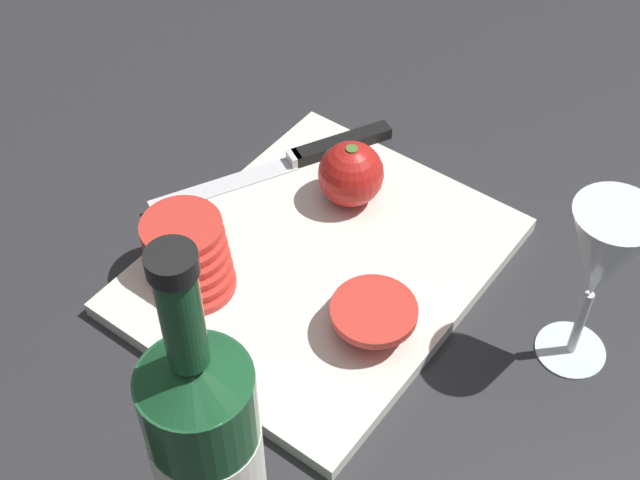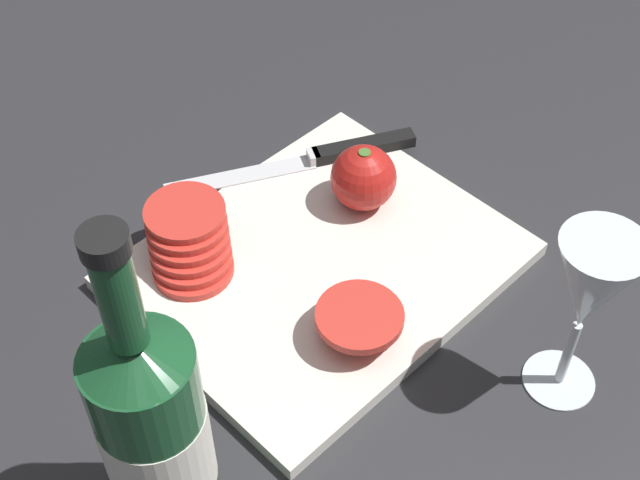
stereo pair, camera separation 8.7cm
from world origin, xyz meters
name	(u,v)px [view 1 (the left image)]	position (x,y,z in m)	size (l,w,h in m)	color
ground_plane	(282,296)	(0.00, 0.00, 0.00)	(3.00, 3.00, 0.00)	#28282B
cutting_board	(320,266)	(0.05, -0.01, 0.01)	(0.36, 0.30, 0.02)	silver
wine_bottle	(207,453)	(-0.22, -0.11, 0.12)	(0.08, 0.08, 0.33)	#194C28
wine_glass	(602,260)	(0.11, -0.26, 0.13)	(0.07, 0.07, 0.19)	silver
whole_tomato	(351,174)	(0.14, 0.02, 0.05)	(0.07, 0.07, 0.07)	red
knife	(317,152)	(0.17, 0.08, 0.02)	(0.26, 0.15, 0.01)	silver
tomato_slice_stack_near	(373,311)	(0.02, -0.10, 0.03)	(0.10, 0.09, 0.03)	red
tomato_slice_stack_far	(188,255)	(-0.04, 0.08, 0.04)	(0.10, 0.11, 0.05)	red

